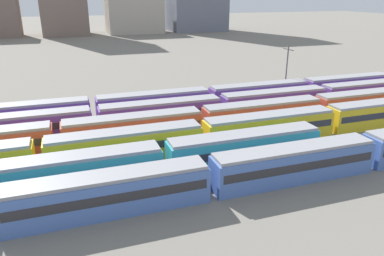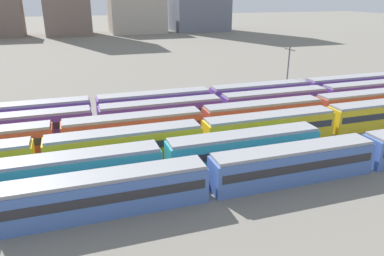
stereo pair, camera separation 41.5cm
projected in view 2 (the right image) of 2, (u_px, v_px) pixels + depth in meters
ground_plane at (4, 166)px, 41.60m from camera, size 600.00×600.00×0.00m
train_track_0 at (293, 163)px, 37.98m from camera, size 93.60×3.06×3.75m
train_track_1 at (71, 172)px, 36.14m from camera, size 55.80×3.06×3.75m
train_track_2 at (330, 120)px, 50.95m from camera, size 112.50×3.06×3.75m
train_track_3 at (263, 114)px, 53.34m from camera, size 93.60×3.06×3.75m
train_track_4 at (275, 102)px, 59.44m from camera, size 93.60×3.06×3.75m
train_track_5 at (306, 90)px, 66.89m from camera, size 112.50×3.06×3.75m
catenary_pole_1 at (288, 69)px, 67.51m from camera, size 0.24×3.20×9.49m
distant_building_3 at (137, 12)px, 178.25m from camera, size 26.10×20.30×19.34m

